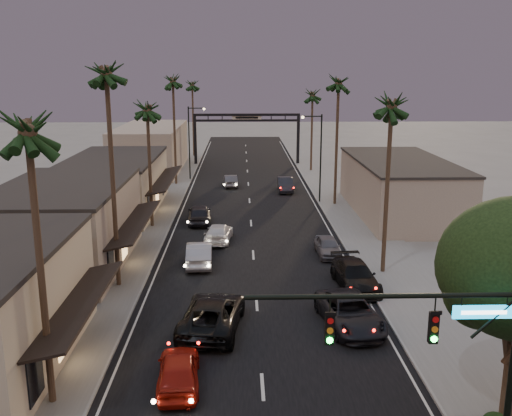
{
  "coord_description": "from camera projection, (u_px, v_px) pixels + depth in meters",
  "views": [
    {
      "loc": [
        -0.87,
        -11.94,
        13.2
      ],
      "look_at": [
        0.32,
        32.4,
        2.5
      ],
      "focal_mm": 40.0,
      "sensor_mm": 36.0,
      "label": 1
    }
  ],
  "objects": [
    {
      "name": "storefront_far",
      "position": [
        115.0,
        185.0,
        54.61
      ],
      "size": [
        8.0,
        16.0,
        5.0
      ],
      "primitive_type": "cube",
      "color": "#C3B695",
      "rests_on": "ground"
    },
    {
      "name": "curbside_far",
      "position": [
        285.0,
        185.0,
        63.86
      ],
      "size": [
        1.75,
        4.78,
        1.56
      ],
      "primitive_type": "imported",
      "rotation": [
        0.0,
        0.0,
        -0.02
      ],
      "color": "black",
      "rests_on": "ground"
    },
    {
      "name": "oncoming_silver",
      "position": [
        199.0,
        253.0,
        39.74
      ],
      "size": [
        1.93,
        4.99,
        1.62
      ],
      "primitive_type": "imported",
      "rotation": [
        0.0,
        0.0,
        3.19
      ],
      "color": "#9C9CA1",
      "rests_on": "ground"
    },
    {
      "name": "ground",
      "position": [
        250.0,
        215.0,
        53.59
      ],
      "size": [
        200.0,
        200.0,
        0.0
      ],
      "primitive_type": "plane",
      "color": "slate",
      "rests_on": "ground"
    },
    {
      "name": "palm_la",
      "position": [
        27.0,
        121.0,
        20.56
      ],
      "size": [
        3.2,
        3.2,
        13.2
      ],
      "color": "#38281C",
      "rests_on": "ground"
    },
    {
      "name": "sidewalk_left",
      "position": [
        166.0,
        189.0,
        64.99
      ],
      "size": [
        5.0,
        92.0,
        0.12
      ],
      "primitive_type": "cube",
      "color": "slate",
      "rests_on": "ground"
    },
    {
      "name": "storefront_dist",
      "position": [
        151.0,
        148.0,
        76.84
      ],
      "size": [
        8.0,
        20.0,
        6.0
      ],
      "primitive_type": "cube",
      "color": "gray",
      "rests_on": "ground"
    },
    {
      "name": "curbside_near",
      "position": [
        350.0,
        312.0,
        30.05
      ],
      "size": [
        3.39,
        6.03,
        1.59
      ],
      "primitive_type": "imported",
      "rotation": [
        0.0,
        0.0,
        0.14
      ],
      "color": "black",
      "rests_on": "ground"
    },
    {
      "name": "curbside_grey",
      "position": [
        328.0,
        246.0,
        41.71
      ],
      "size": [
        1.78,
        4.11,
        1.38
      ],
      "primitive_type": "imported",
      "rotation": [
        0.0,
        0.0,
        0.04
      ],
      "color": "#57565C",
      "rests_on": "ground"
    },
    {
      "name": "palm_lb",
      "position": [
        106.0,
        67.0,
        32.73
      ],
      "size": [
        3.2,
        3.2,
        15.2
      ],
      "color": "#38281C",
      "rests_on": "ground"
    },
    {
      "name": "storefront_mid",
      "position": [
        64.0,
        228.0,
        39.0
      ],
      "size": [
        8.0,
        14.0,
        5.5
      ],
      "primitive_type": "cube",
      "color": "gray",
      "rests_on": "ground"
    },
    {
      "name": "oncoming_pickup",
      "position": [
        212.0,
        314.0,
        29.69
      ],
      "size": [
        3.67,
        6.57,
        1.74
      ],
      "primitive_type": "imported",
      "rotation": [
        0.0,
        0.0,
        3.01
      ],
      "color": "black",
      "rests_on": "ground"
    },
    {
      "name": "road",
      "position": [
        250.0,
        203.0,
        58.45
      ],
      "size": [
        14.0,
        120.0,
        0.02
      ],
      "primitive_type": "cube",
      "color": "black",
      "rests_on": "ground"
    },
    {
      "name": "palm_rc",
      "position": [
        313.0,
        92.0,
        74.68
      ],
      "size": [
        3.2,
        3.2,
        12.2
      ],
      "color": "#38281C",
      "rests_on": "ground"
    },
    {
      "name": "oncoming_grey_far",
      "position": [
        230.0,
        181.0,
        66.55
      ],
      "size": [
        1.82,
        4.32,
        1.39
      ],
      "primitive_type": "imported",
      "rotation": [
        0.0,
        0.0,
        3.23
      ],
      "color": "#47464B",
      "rests_on": "ground"
    },
    {
      "name": "streetlight_right",
      "position": [
        318.0,
        151.0,
        57.38
      ],
      "size": [
        2.13,
        0.3,
        9.0
      ],
      "color": "black",
      "rests_on": "ground"
    },
    {
      "name": "palm_ra",
      "position": [
        392.0,
        100.0,
        35.58
      ],
      "size": [
        3.2,
        3.2,
        13.2
      ],
      "color": "#38281C",
      "rests_on": "ground"
    },
    {
      "name": "oncoming_dgrey",
      "position": [
        199.0,
        214.0,
        50.56
      ],
      "size": [
        2.29,
        5.02,
        1.67
      ],
      "primitive_type": "imported",
      "rotation": [
        0.0,
        0.0,
        3.21
      ],
      "color": "black",
      "rests_on": "ground"
    },
    {
      "name": "building_right",
      "position": [
        400.0,
        188.0,
        53.37
      ],
      "size": [
        8.0,
        18.0,
        5.0
      ],
      "primitive_type": "cube",
      "color": "gray",
      "rests_on": "ground"
    },
    {
      "name": "arch",
      "position": [
        247.0,
        126.0,
        81.44
      ],
      "size": [
        15.2,
        0.4,
        7.27
      ],
      "color": "black",
      "rests_on": "ground"
    },
    {
      "name": "streetlight_left",
      "position": [
        191.0,
        137.0,
        69.65
      ],
      "size": [
        2.13,
        0.3,
        9.0
      ],
      "color": "black",
      "rests_on": "ground"
    },
    {
      "name": "traffic_signal",
      "position": [
        454.0,
        341.0,
        17.56
      ],
      "size": [
        8.51,
        0.22,
        7.8
      ],
      "color": "black",
      "rests_on": "ground"
    },
    {
      "name": "palm_ld",
      "position": [
        173.0,
        78.0,
        65.03
      ],
      "size": [
        3.2,
        3.2,
        14.2
      ],
      "color": "#38281C",
      "rests_on": "ground"
    },
    {
      "name": "palm_lc",
      "position": [
        147.0,
        105.0,
        47.02
      ],
      "size": [
        3.2,
        3.2,
        12.2
      ],
      "color": "#38281C",
      "rests_on": "ground"
    },
    {
      "name": "oncoming_red",
      "position": [
        178.0,
        370.0,
        24.34
      ],
      "size": [
        2.09,
        4.54,
        1.51
      ],
      "primitive_type": "imported",
      "rotation": [
        0.0,
        0.0,
        3.21
      ],
      "color": "maroon",
      "rests_on": "ground"
    },
    {
      "name": "palm_rb",
      "position": [
        339.0,
        79.0,
        54.79
      ],
      "size": [
        3.2,
        3.2,
        14.2
      ],
      "color": "#38281C",
      "rests_on": "ground"
    },
    {
      "name": "palm_far",
      "position": [
        192.0,
        82.0,
        87.61
      ],
      "size": [
        3.2,
        3.2,
        13.2
      ],
      "color": "#38281C",
      "rests_on": "ground"
    },
    {
      "name": "curbside_black",
      "position": [
        355.0,
        276.0,
        35.43
      ],
      "size": [
        2.67,
        5.67,
        1.6
      ],
      "primitive_type": "imported",
      "rotation": [
        0.0,
        0.0,
        0.08
      ],
      "color": "black",
      "rests_on": "ground"
    },
    {
      "name": "oncoming_white",
      "position": [
        219.0,
        233.0,
        45.14
      ],
      "size": [
        2.36,
        4.93,
        1.39
      ],
      "primitive_type": "imported",
      "rotation": [
        0.0,
        0.0,
        3.05
      ],
      "color": "silver",
      "rests_on": "ground"
    },
    {
      "name": "sidewalk_right",
      "position": [
        331.0,
        188.0,
        65.48
      ],
      "size": [
        5.0,
        92.0,
        0.12
      ],
      "primitive_type": "cube",
      "color": "slate",
      "rests_on": "ground"
    }
  ]
}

